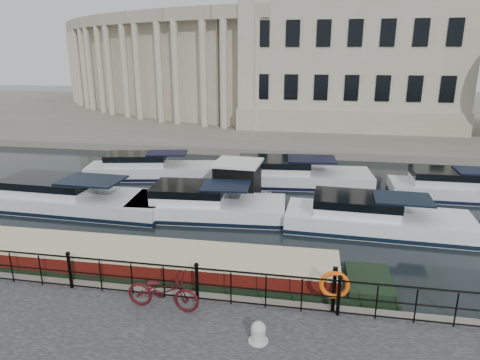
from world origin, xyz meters
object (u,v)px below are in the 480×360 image
(life_ring_post, at_px, (334,285))
(harbour_hut, at_px, (238,183))
(bicycle, at_px, (163,291))
(narrowboat, at_px, (137,271))
(mooring_bollard, at_px, (258,332))

(life_ring_post, relative_size, harbour_hut, 0.41)
(bicycle, distance_m, life_ring_post, 4.75)
(narrowboat, bearing_deg, bicycle, -51.96)
(bicycle, relative_size, harbour_hut, 0.64)
(bicycle, bearing_deg, life_ring_post, -79.22)
(bicycle, height_order, mooring_bollard, bicycle)
(mooring_bollard, height_order, narrowboat, narrowboat)
(mooring_bollard, height_order, life_ring_post, life_ring_post)
(mooring_bollard, bearing_deg, bicycle, 161.14)
(life_ring_post, distance_m, narrowboat, 6.75)
(harbour_hut, bearing_deg, life_ring_post, -62.84)
(bicycle, xyz_separation_m, mooring_bollard, (2.83, -0.97, -0.29))
(mooring_bollard, distance_m, harbour_hut, 12.21)
(bicycle, relative_size, narrowboat, 0.13)
(life_ring_post, distance_m, harbour_hut, 11.29)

